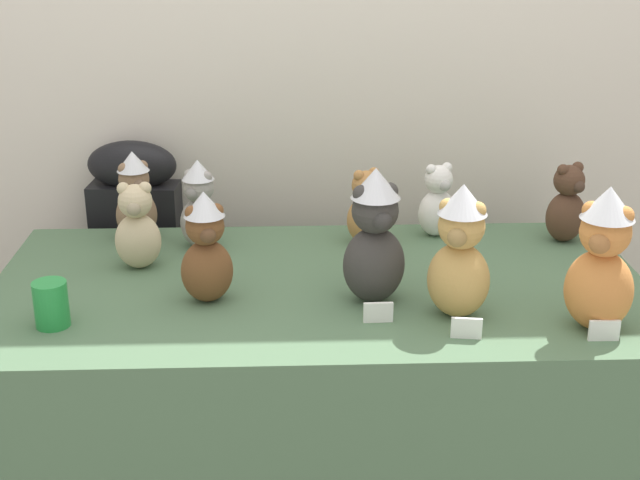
# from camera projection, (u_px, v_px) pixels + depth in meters

# --- Properties ---
(wall_back) EXTENTS (7.00, 0.08, 2.60)m
(wall_back) POSITION_uv_depth(u_px,v_px,m) (311.00, 39.00, 2.75)
(wall_back) COLOR silver
(wall_back) RESTS_ON ground_plane
(display_table) EXTENTS (1.70, 0.87, 0.77)m
(display_table) POSITION_uv_depth(u_px,v_px,m) (320.00, 411.00, 2.44)
(display_table) COLOR #4C6B4C
(display_table) RESTS_ON ground_plane
(instrument_case) EXTENTS (0.29, 0.14, 1.01)m
(instrument_case) POSITION_uv_depth(u_px,v_px,m) (142.00, 289.00, 2.90)
(instrument_case) COLOR black
(instrument_case) RESTS_ON ground_plane
(teddy_bear_charcoal) EXTENTS (0.18, 0.17, 0.34)m
(teddy_bear_charcoal) POSITION_uv_depth(u_px,v_px,m) (375.00, 238.00, 2.14)
(teddy_bear_charcoal) COLOR #383533
(teddy_bear_charcoal) RESTS_ON display_table
(teddy_bear_chestnut) EXTENTS (0.15, 0.14, 0.28)m
(teddy_bear_chestnut) POSITION_uv_depth(u_px,v_px,m) (206.00, 249.00, 2.15)
(teddy_bear_chestnut) COLOR brown
(teddy_bear_chestnut) RESTS_ON display_table
(teddy_bear_honey) EXTENTS (0.19, 0.17, 0.33)m
(teddy_bear_honey) POSITION_uv_depth(u_px,v_px,m) (460.00, 253.00, 2.06)
(teddy_bear_honey) COLOR tan
(teddy_bear_honey) RESTS_ON display_table
(teddy_bear_caramel) EXTENTS (0.15, 0.14, 0.22)m
(teddy_bear_caramel) POSITION_uv_depth(u_px,v_px,m) (366.00, 209.00, 2.54)
(teddy_bear_caramel) COLOR #B27A42
(teddy_bear_caramel) RESTS_ON display_table
(teddy_bear_cocoa) EXTENTS (0.15, 0.14, 0.24)m
(teddy_bear_cocoa) POSITION_uv_depth(u_px,v_px,m) (567.00, 205.00, 2.55)
(teddy_bear_cocoa) COLOR #4C3323
(teddy_bear_cocoa) RESTS_ON display_table
(teddy_bear_ginger) EXTENTS (0.20, 0.19, 0.34)m
(teddy_bear_ginger) POSITION_uv_depth(u_px,v_px,m) (602.00, 261.00, 2.00)
(teddy_bear_ginger) COLOR #D17F3D
(teddy_bear_ginger) RESTS_ON display_table
(teddy_bear_mocha) EXTENTS (0.15, 0.15, 0.27)m
(teddy_bear_mocha) POSITION_uv_depth(u_px,v_px,m) (135.00, 197.00, 2.56)
(teddy_bear_mocha) COLOR #7F6047
(teddy_bear_mocha) RESTS_ON display_table
(teddy_bear_snow) EXTENTS (0.14, 0.13, 0.22)m
(teddy_bear_snow) POSITION_uv_depth(u_px,v_px,m) (438.00, 202.00, 2.60)
(teddy_bear_snow) COLOR white
(teddy_bear_snow) RESTS_ON display_table
(teddy_bear_sand) EXTENTS (0.13, 0.11, 0.24)m
(teddy_bear_sand) POSITION_uv_depth(u_px,v_px,m) (137.00, 228.00, 2.36)
(teddy_bear_sand) COLOR #CCB78E
(teddy_bear_sand) RESTS_ON display_table
(teddy_bear_ash) EXTENTS (0.15, 0.14, 0.26)m
(teddy_bear_ash) POSITION_uv_depth(u_px,v_px,m) (199.00, 205.00, 2.49)
(teddy_bear_ash) COLOR gray
(teddy_bear_ash) RESTS_ON display_table
(party_cup_green) EXTENTS (0.08, 0.08, 0.11)m
(party_cup_green) POSITION_uv_depth(u_px,v_px,m) (51.00, 304.00, 2.05)
(party_cup_green) COLOR #238C3D
(party_cup_green) RESTS_ON display_table
(name_card_front_left) EXTENTS (0.07, 0.01, 0.05)m
(name_card_front_left) POSITION_uv_depth(u_px,v_px,m) (604.00, 330.00, 1.99)
(name_card_front_left) COLOR white
(name_card_front_left) RESTS_ON display_table
(name_card_front_middle) EXTENTS (0.07, 0.01, 0.05)m
(name_card_front_middle) POSITION_uv_depth(u_px,v_px,m) (378.00, 312.00, 2.08)
(name_card_front_middle) COLOR white
(name_card_front_middle) RESTS_ON display_table
(name_card_front_right) EXTENTS (0.07, 0.02, 0.05)m
(name_card_front_right) POSITION_uv_depth(u_px,v_px,m) (466.00, 328.00, 2.00)
(name_card_front_right) COLOR white
(name_card_front_right) RESTS_ON display_table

